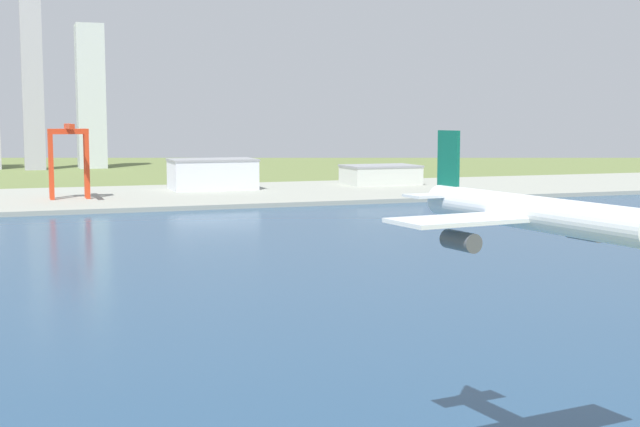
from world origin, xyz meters
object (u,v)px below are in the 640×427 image
object	(u,v)px
warehouse_annex	(380,175)
airplane_landing	(532,214)
port_crane_red	(69,146)
warehouse_main	(213,174)

from	to	relation	value
warehouse_annex	airplane_landing	bearing A→B (deg)	-111.41
port_crane_red	warehouse_annex	world-z (taller)	port_crane_red
airplane_landing	warehouse_main	distance (m)	436.66
port_crane_red	warehouse_main	world-z (taller)	port_crane_red
airplane_landing	port_crane_red	distance (m)	395.46
port_crane_red	warehouse_annex	xyz separation A→B (m)	(196.35, 39.28, -21.91)
airplane_landing	port_crane_red	bearing A→B (deg)	93.80
port_crane_red	warehouse_main	bearing A→B (deg)	23.66
warehouse_main	warehouse_annex	world-z (taller)	warehouse_main
airplane_landing	warehouse_annex	world-z (taller)	airplane_landing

